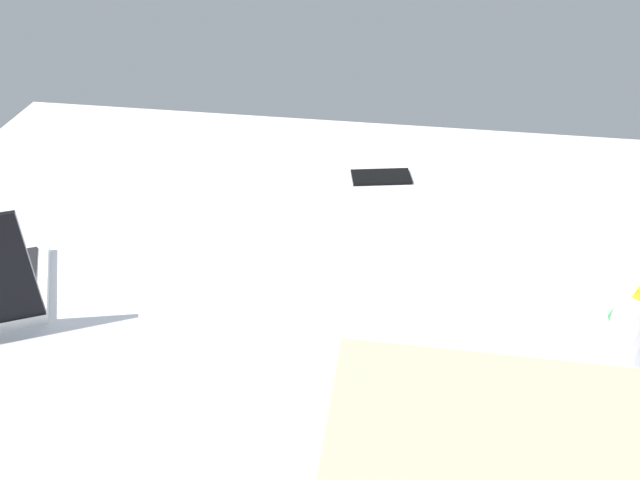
% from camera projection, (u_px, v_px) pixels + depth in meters
% --- Properties ---
extents(bed_mattress, '(1.80, 1.40, 0.18)m').
position_uv_depth(bed_mattress, '(292.00, 309.00, 1.34)').
color(bed_mattress, '#B7BCC6').
rests_on(bed_mattress, ground).
extents(cell_phone, '(0.15, 0.09, 0.01)m').
position_uv_depth(cell_phone, '(381.00, 177.00, 1.59)').
color(cell_phone, black).
rests_on(cell_phone, bed_mattress).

